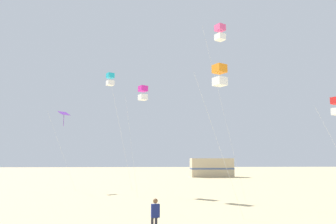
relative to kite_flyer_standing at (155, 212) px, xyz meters
name	(u,v)px	position (x,y,z in m)	size (l,w,h in m)	color
kite_flyer_standing	(155,212)	(0.00, 0.00, 0.00)	(0.36, 0.53, 1.16)	navy
kite_box_cyan	(110,80)	(-3.70, 15.93, 9.37)	(2.59, 2.59, 10.58)	silver
kite_box_rainbow	(220,33)	(4.84, 8.25, 11.05)	(2.51, 1.88, 12.27)	silver
kite_diamond_violet	(64,116)	(-8.10, 17.30, 6.12)	(2.68, 2.20, 7.20)	silver
kite_box_magenta	(143,93)	(-0.65, 11.96, 7.33)	(1.86, 1.86, 8.53)	silver
kite_box_orange	(220,75)	(3.50, 3.03, 6.55)	(2.14, 1.92, 7.74)	silver
rv_van_tan	(212,168)	(9.72, 35.94, 0.78)	(6.47, 2.43, 2.80)	#C6B28C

